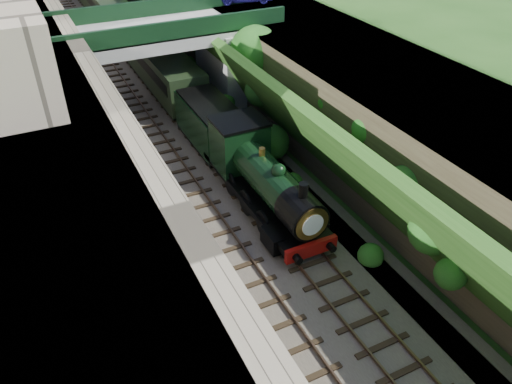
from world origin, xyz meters
TOP-DOWN VIEW (x-y plane):
  - ground at (0.00, 0.00)m, footprint 160.00×160.00m
  - trackbed at (0.00, 20.00)m, footprint 10.00×90.00m
  - retaining_wall at (-5.50, 20.00)m, footprint 1.00×90.00m
  - street_plateau_left at (-9.00, 20.00)m, footprint 6.00×90.00m
  - street_plateau_right at (9.50, 20.00)m, footprint 8.00×90.00m
  - embankment_slope at (4.96, 21.33)m, footprint 4.48×90.00m
  - track_left at (-2.00, 20.00)m, footprint 2.50×90.00m
  - track_right at (1.20, 20.00)m, footprint 2.50×90.00m
  - road_bridge at (0.94, 24.00)m, footprint 16.00×6.40m
  - tree at (5.91, 20.18)m, footprint 3.60×3.80m
  - locomotive at (1.20, 9.75)m, footprint 3.10×10.22m
  - tender at (1.20, 17.11)m, footprint 2.70×6.00m
  - coach_front at (1.20, 29.71)m, footprint 2.90×18.00m
  - coach_middle at (1.20, 48.51)m, footprint 2.90×18.00m

SIDE VIEW (x-z plane):
  - ground at x=0.00m, z-range 0.00..0.00m
  - trackbed at x=0.00m, z-range 0.00..0.20m
  - track_left at x=-2.00m, z-range 0.15..0.35m
  - track_right at x=1.20m, z-range 0.15..0.35m
  - tender at x=1.20m, z-range 0.09..3.14m
  - locomotive at x=1.20m, z-range -0.02..3.81m
  - coach_front at x=1.20m, z-range 0.20..3.90m
  - coach_middle at x=1.20m, z-range 0.20..3.90m
  - embankment_slope at x=4.96m, z-range -0.47..5.89m
  - street_plateau_right at x=9.50m, z-range 0.00..6.25m
  - retaining_wall at x=-5.50m, z-range 0.00..7.00m
  - street_plateau_left at x=-9.00m, z-range 0.00..7.00m
  - road_bridge at x=0.94m, z-range 0.45..7.70m
  - tree at x=5.91m, z-range 1.35..7.95m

